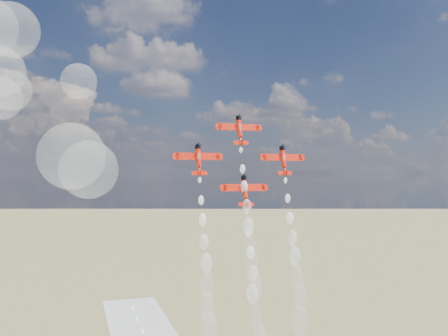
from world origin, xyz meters
name	(u,v)px	position (x,y,z in m)	size (l,w,h in m)	color
plane_lead	(240,130)	(19.18, 6.64, 88.97)	(13.76, 5.17, 9.67)	red
plane_left	(199,159)	(4.96, 4.22, 79.32)	(13.76, 5.17, 9.67)	red
plane_right	(283,160)	(33.40, 4.22, 79.32)	(13.76, 5.17, 9.67)	red
plane_slot	(245,190)	(19.18, 1.79, 69.67)	(13.76, 5.17, 9.67)	red
smoke_trail_lead	(251,259)	(19.21, -3.51, 49.30)	(5.10, 14.04, 44.61)	white
smoke_trail_left	(207,297)	(5.00, -5.57, 39.57)	(5.10, 12.89, 44.41)	white
smoke_trail_right	(298,290)	(33.51, -5.92, 39.61)	(5.49, 13.53, 44.80)	white
smoke_trail_slot	(257,329)	(19.21, -8.27, 29.86)	(5.23, 13.47, 44.92)	white
drifted_smoke_cloud	(5,97)	(-51.97, 23.79, 98.54)	(66.54, 43.13, 59.76)	white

